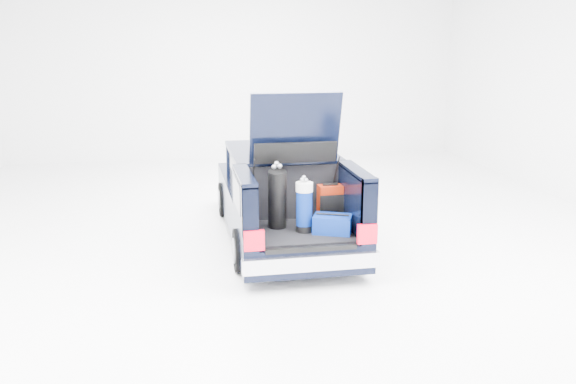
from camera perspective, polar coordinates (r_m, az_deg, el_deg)
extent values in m
plane|color=white|center=(10.02, -0.52, -4.29)|extent=(14.00, 14.00, 0.00)
cube|color=black|center=(10.49, -1.14, -0.58)|extent=(1.75, 3.00, 0.70)
cube|color=black|center=(12.02, -2.36, 0.85)|extent=(1.70, 0.30, 0.50)
cube|color=#B7B7BF|center=(12.17, -2.45, 0.68)|extent=(1.72, 0.10, 0.22)
cube|color=black|center=(9.87, -0.69, 2.16)|extent=(1.55, 1.95, 0.54)
cube|color=black|center=(9.81, -0.69, 3.82)|extent=(1.62, 2.05, 0.06)
cube|color=black|center=(8.51, 1.23, -5.22)|extent=(1.75, 1.30, 0.40)
cube|color=black|center=(8.46, 1.21, -3.74)|extent=(1.32, 1.18, 0.05)
cube|color=black|center=(8.21, -4.05, -1.43)|extent=(0.20, 1.30, 0.85)
cube|color=black|center=(8.51, 6.37, -0.91)|extent=(0.20, 1.30, 0.85)
cube|color=black|center=(8.10, -4.11, 1.53)|extent=(0.20, 1.30, 0.06)
cube|color=black|center=(8.41, 6.45, 1.95)|extent=(0.20, 1.30, 0.06)
cube|color=black|center=(8.91, 0.44, -0.15)|extent=(1.36, 0.08, 0.84)
cube|color=#B7B7BF|center=(7.88, 2.24, -6.64)|extent=(1.80, 0.12, 0.20)
cube|color=red|center=(7.67, -3.20, -4.56)|extent=(0.26, 0.07, 0.26)
cube|color=red|center=(7.98, 7.43, -3.90)|extent=(0.26, 0.07, 0.26)
cube|color=black|center=(7.85, 2.19, -5.36)|extent=(1.20, 0.06, 0.06)
cube|color=black|center=(8.55, 0.67, 6.00)|extent=(1.28, 0.33, 1.03)
cube|color=black|center=(8.57, 0.62, 6.96)|extent=(0.95, 0.17, 0.54)
cylinder|color=black|center=(11.21, -5.94, -0.68)|extent=(0.20, 0.62, 0.62)
cylinder|color=slate|center=(11.21, -5.94, -0.68)|extent=(0.23, 0.36, 0.36)
cylinder|color=black|center=(11.45, 2.26, -0.30)|extent=(0.20, 0.62, 0.62)
cylinder|color=slate|center=(11.45, 2.26, -0.30)|extent=(0.23, 0.36, 0.36)
cylinder|color=black|center=(8.55, -4.39, -5.47)|extent=(0.20, 0.62, 0.62)
cylinder|color=slate|center=(8.55, -4.39, -5.47)|extent=(0.23, 0.36, 0.36)
cylinder|color=black|center=(8.86, 6.25, -4.80)|extent=(0.20, 0.62, 0.62)
cylinder|color=slate|center=(8.86, 6.25, -4.80)|extent=(0.23, 0.36, 0.36)
cube|color=#6D1303|center=(8.79, 3.95, -1.08)|extent=(0.35, 0.23, 0.54)
cube|color=black|center=(8.72, 3.98, 0.72)|extent=(0.22, 0.06, 0.03)
cube|color=black|center=(8.71, 4.11, -1.59)|extent=(0.35, 0.03, 0.41)
cylinder|color=black|center=(8.41, -1.01, -0.70)|extent=(0.30, 0.41, 0.86)
cube|color=white|center=(8.51, -1.13, -0.32)|extent=(0.10, 0.03, 0.30)
sphere|color=#99999E|center=(8.32, -1.31, 2.37)|extent=(0.07, 0.07, 0.07)
sphere|color=#99999E|center=(8.28, -0.78, 2.45)|extent=(0.07, 0.07, 0.07)
cylinder|color=black|center=(8.39, 1.51, -3.40)|extent=(0.28, 0.28, 0.09)
cylinder|color=navy|center=(8.30, 1.53, -1.51)|extent=(0.26, 0.26, 0.49)
cylinder|color=white|center=(8.23, 1.54, 0.48)|extent=(0.28, 0.28, 0.13)
sphere|color=#99999E|center=(8.23, 1.70, 1.12)|extent=(0.06, 0.06, 0.06)
sphere|color=#99999E|center=(8.23, 1.49, 1.39)|extent=(0.06, 0.06, 0.06)
cube|color=navy|center=(8.33, 4.19, -3.01)|extent=(0.60, 0.50, 0.24)
cylinder|color=black|center=(8.29, 4.20, -2.12)|extent=(0.42, 0.19, 0.03)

